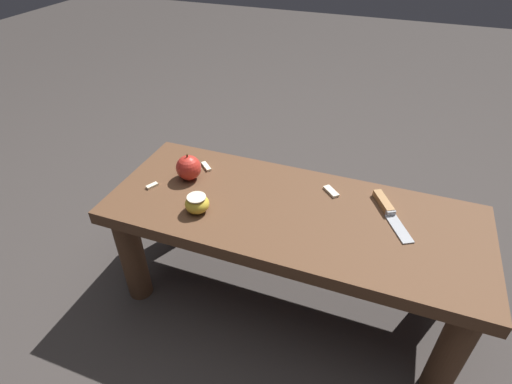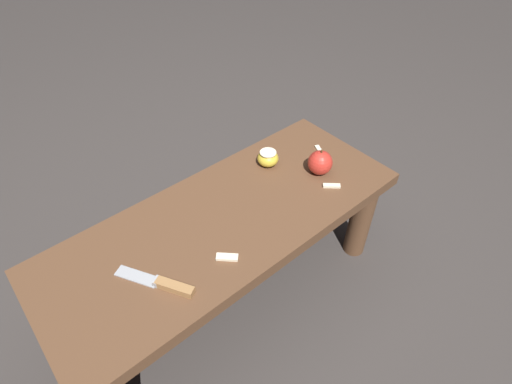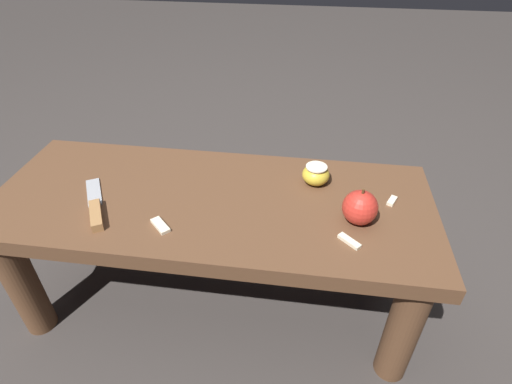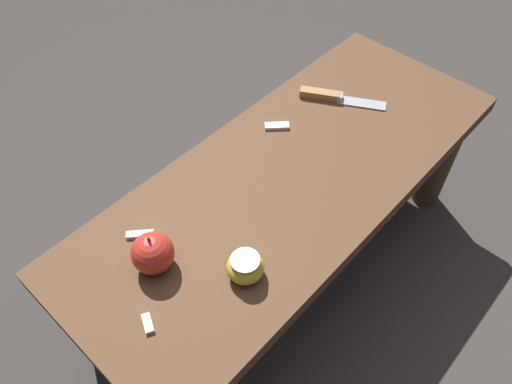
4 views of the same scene
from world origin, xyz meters
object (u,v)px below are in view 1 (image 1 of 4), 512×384
at_px(apple_cut, 197,204).
at_px(apple_whole, 189,168).
at_px(knife, 387,208).
at_px(wooden_bench, 291,230).

bearing_deg(apple_cut, apple_whole, -54.34).
bearing_deg(apple_whole, knife, -175.21).
bearing_deg(apple_whole, wooden_bench, 173.71).
xyz_separation_m(wooden_bench, apple_cut, (0.25, 0.10, 0.10)).
xyz_separation_m(wooden_bench, knife, (-0.25, -0.09, 0.09)).
bearing_deg(wooden_bench, apple_cut, 21.50).
xyz_separation_m(wooden_bench, apple_whole, (0.35, -0.04, 0.12)).
bearing_deg(knife, wooden_bench, -100.18).
height_order(knife, apple_whole, apple_whole).
height_order(apple_whole, apple_cut, apple_whole).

